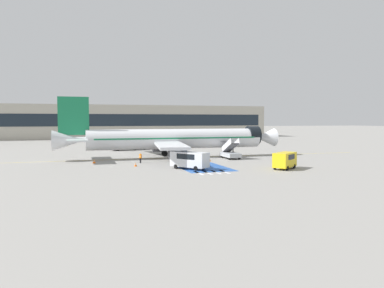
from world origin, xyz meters
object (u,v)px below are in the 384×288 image
(ground_crew_2, at_px, (177,154))
(traffic_cone_0, at_px, (209,159))
(airliner, at_px, (173,139))
(ground_crew_1, at_px, (140,157))
(ground_crew_0, at_px, (187,155))
(fuel_tanker, at_px, (130,143))
(terminal_building, at_px, (98,122))
(service_van_1, at_px, (190,159))
(service_van_0, at_px, (285,159))
(traffic_cone_1, at_px, (136,165))
(traffic_cone_2, at_px, (94,161))
(boarding_stairs_forward, at_px, (230,153))

(ground_crew_2, distance_m, traffic_cone_0, 5.70)
(airliner, bearing_deg, ground_crew_1, -46.94)
(ground_crew_0, bearing_deg, ground_crew_2, -164.11)
(fuel_tanker, distance_m, terminal_building, 56.88)
(ground_crew_1, bearing_deg, service_van_1, 6.10)
(service_van_0, height_order, terminal_building, terminal_building)
(airliner, bearing_deg, traffic_cone_1, -38.27)
(fuel_tanker, relative_size, ground_crew_1, 5.52)
(traffic_cone_1, bearing_deg, ground_crew_0, 29.42)
(service_van_0, xyz_separation_m, terminal_building, (-19.42, 96.00, 4.75))
(traffic_cone_1, bearing_deg, traffic_cone_0, 13.93)
(ground_crew_2, height_order, traffic_cone_1, ground_crew_2)
(service_van_1, bearing_deg, service_van_0, -54.49)
(service_van_1, xyz_separation_m, traffic_cone_0, (6.02, 8.39, -1.11))
(airliner, relative_size, terminal_building, 0.32)
(ground_crew_0, distance_m, traffic_cone_2, 15.13)
(ground_crew_1, height_order, traffic_cone_2, ground_crew_1)
(boarding_stairs_forward, distance_m, traffic_cone_0, 5.76)
(service_van_0, bearing_deg, traffic_cone_0, -8.56)
(ground_crew_0, bearing_deg, airliner, 156.29)
(airliner, xyz_separation_m, traffic_cone_0, (4.36, -7.22, -3.10))
(service_van_1, height_order, ground_crew_2, service_van_1)
(traffic_cone_2, bearing_deg, ground_crew_1, -15.34)
(ground_crew_1, bearing_deg, traffic_cone_1, -43.14)
(fuel_tanker, bearing_deg, traffic_cone_2, 149.49)
(ground_crew_0, distance_m, ground_crew_1, 8.17)
(ground_crew_2, bearing_deg, traffic_cone_0, -6.58)
(terminal_building, bearing_deg, boarding_stairs_forward, -77.61)
(service_van_1, relative_size, ground_crew_1, 3.40)
(service_van_1, bearing_deg, ground_crew_2, 46.15)
(traffic_cone_0, bearing_deg, ground_crew_1, 175.68)
(traffic_cone_2, height_order, terminal_building, terminal_building)
(service_van_1, height_order, terminal_building, terminal_building)
(ground_crew_1, xyz_separation_m, traffic_cone_1, (-1.41, -4.02, -0.68))
(fuel_tanker, relative_size, traffic_cone_1, 17.49)
(ground_crew_0, xyz_separation_m, traffic_cone_2, (-15.10, 0.60, -0.64))
(service_van_0, distance_m, service_van_1, 13.29)
(fuel_tanker, xyz_separation_m, traffic_cone_1, (-3.48, -30.17, -1.43))
(ground_crew_0, bearing_deg, fuel_tanker, 157.64)
(boarding_stairs_forward, xyz_separation_m, ground_crew_0, (-8.26, -0.61, -0.01))
(airliner, height_order, traffic_cone_0, airliner)
(ground_crew_0, bearing_deg, service_van_0, -1.69)
(terminal_building, bearing_deg, ground_crew_2, -84.21)
(service_van_0, xyz_separation_m, traffic_cone_2, (-25.02, 15.18, -1.07))
(ground_crew_0, xyz_separation_m, ground_crew_2, (-1.35, 1.06, 0.13))
(service_van_1, bearing_deg, terminal_building, 57.20)
(airliner, bearing_deg, ground_crew_0, 12.87)
(boarding_stairs_forward, bearing_deg, ground_crew_1, -172.60)
(service_van_0, relative_size, service_van_1, 0.82)
(boarding_stairs_forward, xyz_separation_m, service_van_0, (1.66, -15.19, 0.41))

